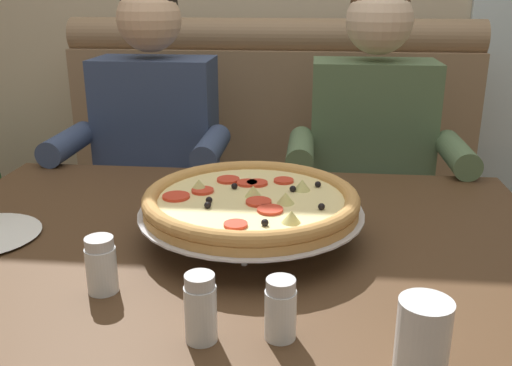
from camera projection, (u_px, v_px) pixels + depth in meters
The scene contains 10 objects.
booth_bench at pixel (265, 216), 2.21m from camera, with size 1.63×0.78×1.13m.
dining_table at pixel (228, 273), 1.22m from camera, with size 1.38×0.99×0.74m.
diner_left at pixel (150, 156), 1.89m from camera, with size 0.54×0.64×1.27m.
diner_right at pixel (373, 162), 1.82m from camera, with size 0.54×0.64×1.27m.
pizza at pixel (251, 202), 1.18m from camera, with size 0.47×0.47×0.12m.
shaker_parmesan at pixel (280, 313), 0.85m from camera, with size 0.05×0.05×0.10m.
shaker_pepper_flakes at pixel (102, 269), 0.98m from camera, with size 0.05×0.05×0.10m.
shaker_oregano at pixel (201, 313), 0.84m from camera, with size 0.05×0.05×0.11m.
drinking_glass at pixel (422, 346), 0.76m from camera, with size 0.07×0.07×0.12m.
patio_chair at pixel (507, 122), 3.19m from camera, with size 0.43×0.43×0.86m.
Camera 1 is at (0.17, -1.08, 1.24)m, focal length 39.75 mm.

